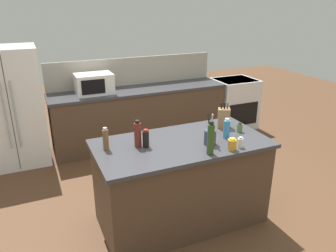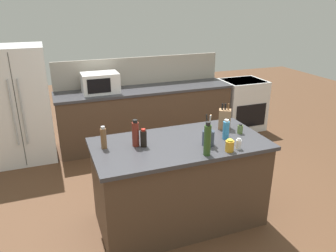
{
  "view_description": "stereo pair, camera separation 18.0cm",
  "coord_description": "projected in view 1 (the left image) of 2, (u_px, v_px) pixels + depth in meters",
  "views": [
    {
      "loc": [
        -1.35,
        -2.73,
        2.29
      ],
      "look_at": [
        0.0,
        0.35,
        0.99
      ],
      "focal_mm": 35.0,
      "sensor_mm": 36.0,
      "label": 1
    },
    {
      "loc": [
        -1.18,
        -2.8,
        2.29
      ],
      "look_at": [
        0.0,
        0.35,
        0.99
      ],
      "focal_mm": 35.0,
      "sensor_mm": 36.0,
      "label": 2
    }
  ],
  "objects": [
    {
      "name": "ground_plane",
      "position": [
        181.0,
        219.0,
        3.66
      ],
      "size": [
        14.0,
        14.0,
        0.0
      ],
      "primitive_type": "plane",
      "color": "brown"
    },
    {
      "name": "refrigerator",
      "position": [
        11.0,
        108.0,
        4.67
      ],
      "size": [
        0.86,
        0.75,
        1.7
      ],
      "color": "white",
      "rests_on": "ground_plane"
    },
    {
      "name": "kitchen_island",
      "position": [
        181.0,
        182.0,
        3.49
      ],
      "size": [
        1.78,
        0.91,
        0.94
      ],
      "color": "#4C3828",
      "rests_on": "ground_plane"
    },
    {
      "name": "range_oven",
      "position": [
        234.0,
        103.0,
        6.18
      ],
      "size": [
        0.76,
        0.65,
        0.92
      ],
      "color": "white",
      "rests_on": "ground_plane"
    },
    {
      "name": "knife_block",
      "position": [
        224.0,
        118.0,
        3.67
      ],
      "size": [
        0.16,
        0.15,
        0.29
      ],
      "rotation": [
        0.0,
        0.0,
        -0.51
      ],
      "color": "#936B47",
      "rests_on": "kitchen_island"
    },
    {
      "name": "honey_jar",
      "position": [
        232.0,
        144.0,
        3.13
      ],
      "size": [
        0.08,
        0.08,
        0.12
      ],
      "color": "gold",
      "rests_on": "kitchen_island"
    },
    {
      "name": "salt_shaker",
      "position": [
        240.0,
        143.0,
        3.19
      ],
      "size": [
        0.05,
        0.05,
        0.11
      ],
      "color": "silver",
      "rests_on": "kitchen_island"
    },
    {
      "name": "pepper_grinder",
      "position": [
        106.0,
        139.0,
        3.12
      ],
      "size": [
        0.06,
        0.06,
        0.23
      ],
      "color": "brown",
      "rests_on": "kitchen_island"
    },
    {
      "name": "utensil_crock",
      "position": [
        210.0,
        136.0,
        3.25
      ],
      "size": [
        0.12,
        0.12,
        0.32
      ],
      "color": "#333D4C",
      "rests_on": "kitchen_island"
    },
    {
      "name": "wall_backsplash",
      "position": [
        133.0,
        71.0,
        5.5
      ],
      "size": [
        2.85,
        0.03,
        0.46
      ],
      "primitive_type": "cube",
      "color": "#B2A899",
      "rests_on": "back_counter_run"
    },
    {
      "name": "olive_oil_bottle",
      "position": [
        211.0,
        139.0,
        3.01
      ],
      "size": [
        0.07,
        0.07,
        0.33
      ],
      "color": "#2D4C1E",
      "rests_on": "kitchen_island"
    },
    {
      "name": "dish_soap_bottle",
      "position": [
        227.0,
        129.0,
        3.4
      ],
      "size": [
        0.07,
        0.07,
        0.21
      ],
      "color": "#3384BC",
      "rests_on": "kitchen_island"
    },
    {
      "name": "microwave",
      "position": [
        94.0,
        84.0,
        4.99
      ],
      "size": [
        0.56,
        0.39,
        0.31
      ],
      "color": "white",
      "rests_on": "back_counter_run"
    },
    {
      "name": "soy_sauce_bottle",
      "position": [
        146.0,
        139.0,
        3.18
      ],
      "size": [
        0.06,
        0.06,
        0.18
      ],
      "color": "black",
      "rests_on": "kitchen_island"
    },
    {
      "name": "back_counter_run",
      "position": [
        140.0,
        116.0,
        5.49
      ],
      "size": [
        2.89,
        0.66,
        0.94
      ],
      "color": "#4C3828",
      "rests_on": "ground_plane"
    },
    {
      "name": "vinegar_bottle",
      "position": [
        138.0,
        134.0,
        3.18
      ],
      "size": [
        0.07,
        0.07,
        0.27
      ],
      "color": "maroon",
      "rests_on": "kitchen_island"
    },
    {
      "name": "spice_jar_oregano",
      "position": [
        240.0,
        128.0,
        3.56
      ],
      "size": [
        0.06,
        0.06,
        0.11
      ],
      "color": "#567038",
      "rests_on": "kitchen_island"
    }
  ]
}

